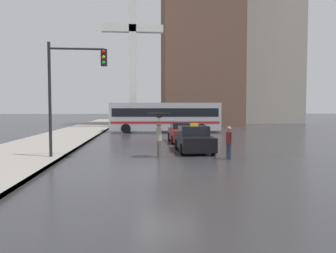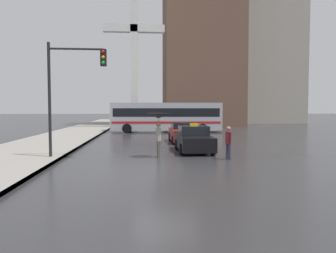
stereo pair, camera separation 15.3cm
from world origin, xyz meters
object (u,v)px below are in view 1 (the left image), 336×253
at_px(taxi, 194,140).
at_px(city_bus, 165,116).
at_px(pedestrian_with_umbrella, 159,120).
at_px(traffic_light, 72,80).
at_px(sedan_red, 183,133).
at_px(monument_cross, 133,50).
at_px(pedestrian_man, 229,140).

relative_size(taxi, city_bus, 0.36).
xyz_separation_m(pedestrian_with_umbrella, traffic_light, (-4.15, -0.37, 1.97)).
distance_m(sedan_red, monument_cross, 19.98).
relative_size(taxi, monument_cross, 0.24).
bearing_deg(traffic_light, city_bus, 72.08).
xyz_separation_m(city_bus, pedestrian_man, (1.67, -18.57, -0.77)).
height_order(taxi, monument_cross, monument_cross).
distance_m(taxi, monument_cross, 24.78).
relative_size(sedan_red, pedestrian_man, 2.71).
relative_size(pedestrian_with_umbrella, traffic_light, 0.40).
relative_size(sedan_red, city_bus, 0.38).
xyz_separation_m(taxi, sedan_red, (0.05, 5.38, -0.01)).
relative_size(city_bus, pedestrian_man, 7.13).
height_order(taxi, pedestrian_man, taxi).
bearing_deg(pedestrian_man, taxi, -175.31).
distance_m(city_bus, pedestrian_with_umbrella, 17.77).
height_order(sedan_red, city_bus, city_bus).
height_order(sedan_red, monument_cross, monument_cross).
xyz_separation_m(taxi, pedestrian_man, (1.21, -3.11, 0.26)).
bearing_deg(taxi, pedestrian_with_umbrella, 45.98).
bearing_deg(monument_cross, city_bus, -64.32).
bearing_deg(city_bus, monument_cross, 29.80).
relative_size(taxi, traffic_light, 0.74).
bearing_deg(sedan_red, monument_cross, -77.01).
distance_m(pedestrian_man, monument_cross, 27.77).
relative_size(city_bus, traffic_light, 2.05).
distance_m(city_bus, traffic_light, 19.10).
bearing_deg(city_bus, pedestrian_with_umbrella, 178.68).
height_order(city_bus, pedestrian_with_umbrella, city_bus).
relative_size(pedestrian_man, monument_cross, 0.09).
height_order(taxi, sedan_red, taxi).
relative_size(taxi, sedan_red, 0.95).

